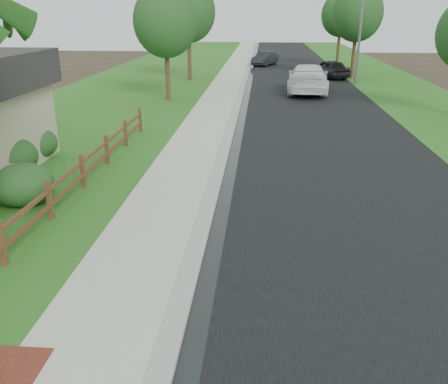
{
  "coord_description": "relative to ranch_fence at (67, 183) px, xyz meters",
  "views": [
    {
      "loc": [
        1.81,
        -5.75,
        5.18
      ],
      "look_at": [
        0.95,
        4.99,
        1.03
      ],
      "focal_mm": 38.0,
      "sensor_mm": 36.0,
      "label": 1
    }
  ],
  "objects": [
    {
      "name": "lawn_near",
      "position": [
        -4.4,
        28.6,
        -0.6
      ],
      "size": [
        9.0,
        90.0,
        0.04
      ],
      "primitive_type": "cube",
      "color": "#1A5A19",
      "rests_on": "ground"
    },
    {
      "name": "tree_mid_left",
      "position": [
        -0.3,
        25.58,
        4.43
      ],
      "size": [
        4.09,
        4.09,
        7.31
      ],
      "color": "#3E2E19",
      "rests_on": "ground"
    },
    {
      "name": "road",
      "position": [
        8.2,
        28.6,
        -0.61
      ],
      "size": [
        8.0,
        90.0,
        0.02
      ],
      "primitive_type": "cube",
      "color": "black",
      "rests_on": "ground"
    },
    {
      "name": "dark_car_mid",
      "position": [
        10.8,
        27.84,
        0.13
      ],
      "size": [
        3.15,
        4.59,
        1.45
      ],
      "primitive_type": "imported",
      "rotation": [
        0.0,
        0.0,
        3.51
      ],
      "color": "black",
      "rests_on": "road"
    },
    {
      "name": "verge_far",
      "position": [
        15.1,
        28.6,
        -0.6
      ],
      "size": [
        6.0,
        90.0,
        0.04
      ],
      "primitive_type": "cube",
      "color": "#1A5A19",
      "rests_on": "ground"
    },
    {
      "name": "shrub_b",
      "position": [
        -1.22,
        -0.15,
        -0.02
      ],
      "size": [
        2.18,
        2.18,
        1.19
      ],
      "primitive_type": "ellipsoid",
      "rotation": [
        0.0,
        0.0,
        -0.34
      ],
      "color": "#184420",
      "rests_on": "ground"
    },
    {
      "name": "sidewalk",
      "position": [
        2.7,
        28.6,
        -0.57
      ],
      "size": [
        2.2,
        90.0,
        0.1
      ],
      "primitive_type": "cube",
      "color": "#B0AD9A",
      "rests_on": "ground"
    },
    {
      "name": "white_suv",
      "position": [
        8.41,
        20.21,
        0.33
      ],
      "size": [
        3.11,
        6.58,
        1.86
      ],
      "primitive_type": "imported",
      "rotation": [
        0.0,
        0.0,
        3.06
      ],
      "color": "white",
      "rests_on": "road"
    },
    {
      "name": "tree_near_left",
      "position": [
        -0.3,
        16.61,
        3.93
      ],
      "size": [
        3.73,
        3.73,
        6.62
      ],
      "color": "#3E2E19",
      "rests_on": "ground"
    },
    {
      "name": "shrub_d",
      "position": [
        -2.9,
        2.17,
        0.05
      ],
      "size": [
        2.47,
        2.47,
        1.33
      ],
      "primitive_type": "ellipsoid",
      "rotation": [
        0.0,
        0.0,
        -0.33
      ],
      "color": "#184420",
      "rests_on": "ground"
    },
    {
      "name": "ground",
      "position": [
        3.6,
        -6.4,
        -0.62
      ],
      "size": [
        120.0,
        120.0,
        0.0
      ],
      "primitive_type": "plane",
      "color": "#322B1B"
    },
    {
      "name": "grass_strip",
      "position": [
        0.8,
        28.6,
        -0.59
      ],
      "size": [
        1.6,
        90.0,
        0.06
      ],
      "primitive_type": "cube",
      "color": "#1A5A19",
      "rests_on": "ground"
    },
    {
      "name": "dark_car_far",
      "position": [
        5.6,
        36.85,
        0.07
      ],
      "size": [
        2.83,
        4.32,
        1.34
      ],
      "primitive_type": "imported",
      "rotation": [
        0.0,
        0.0,
        -0.38
      ],
      "color": "black",
      "rests_on": "road"
    },
    {
      "name": "wet_gutter",
      "position": [
        4.35,
        28.6,
        -0.6
      ],
      "size": [
        0.5,
        90.0,
        0.0
      ],
      "primitive_type": "cube",
      "color": "black",
      "rests_on": "road"
    },
    {
      "name": "shrub_c",
      "position": [
        -2.9,
        4.14,
        -0.02
      ],
      "size": [
        1.83,
        1.83,
        1.19
      ],
      "primitive_type": "ellipsoid",
      "rotation": [
        0.0,
        0.0,
        0.12
      ],
      "color": "#184420",
      "rests_on": "ground"
    },
    {
      "name": "ranch_fence",
      "position": [
        0.0,
        0.0,
        0.0
      ],
      "size": [
        0.12,
        16.92,
        1.1
      ],
      "color": "#442916",
      "rests_on": "ground"
    },
    {
      "name": "streetlight",
      "position": [
        12.12,
        24.34,
        4.8
      ],
      "size": [
        2.19,
        0.7,
        9.57
      ],
      "color": "slate",
      "rests_on": "ground"
    },
    {
      "name": "tree_mid_right",
      "position": [
        12.6,
        27.75,
        4.33
      ],
      "size": [
        3.93,
        3.93,
        7.12
      ],
      "color": "#3E2E19",
      "rests_on": "ground"
    },
    {
      "name": "tree_far_right",
      "position": [
        12.6,
        36.12,
        4.16
      ],
      "size": [
        3.7,
        3.7,
        6.83
      ],
      "color": "#3E2E19",
      "rests_on": "ground"
    },
    {
      "name": "boulder",
      "position": [
        -2.4,
        1.26,
        -0.25
      ],
      "size": [
        1.25,
        1.03,
        0.74
      ],
      "primitive_type": "ellipsoid",
      "rotation": [
        0.0,
        0.0,
        -0.19
      ],
      "color": "brown",
      "rests_on": "ground"
    },
    {
      "name": "curb",
      "position": [
        4.0,
        28.6,
        -0.56
      ],
      "size": [
        0.4,
        90.0,
        0.12
      ],
      "primitive_type": "cube",
      "color": "gray",
      "rests_on": "ground"
    }
  ]
}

